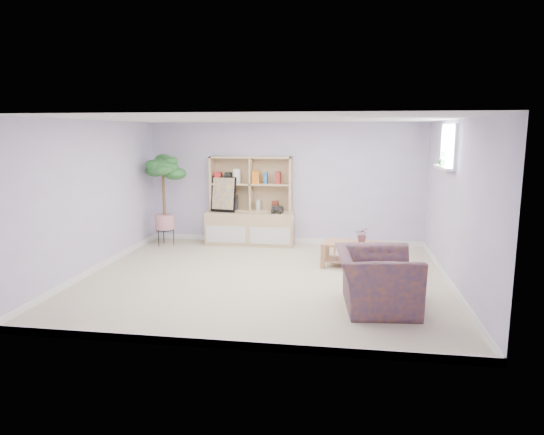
# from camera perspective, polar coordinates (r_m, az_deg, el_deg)

# --- Properties ---
(floor) EXTENTS (5.50, 5.00, 0.01)m
(floor) POSITION_cam_1_polar(r_m,az_deg,el_deg) (7.50, -0.95, -7.15)
(floor) COLOR tan
(floor) RESTS_ON ground
(ceiling) EXTENTS (5.50, 5.00, 0.01)m
(ceiling) POSITION_cam_1_polar(r_m,az_deg,el_deg) (7.17, -1.00, 11.51)
(ceiling) COLOR silver
(ceiling) RESTS_ON walls
(walls) EXTENTS (5.51, 5.01, 2.40)m
(walls) POSITION_cam_1_polar(r_m,az_deg,el_deg) (7.24, -0.98, 1.97)
(walls) COLOR #BEB1D7
(walls) RESTS_ON floor
(baseboard) EXTENTS (5.50, 5.00, 0.10)m
(baseboard) POSITION_cam_1_polar(r_m,az_deg,el_deg) (7.49, -0.95, -6.78)
(baseboard) COLOR white
(baseboard) RESTS_ON floor
(window) EXTENTS (0.10, 0.98, 0.68)m
(window) POSITION_cam_1_polar(r_m,az_deg,el_deg) (7.82, 20.12, 7.85)
(window) COLOR #BFD7FB
(window) RESTS_ON walls
(window_sill) EXTENTS (0.14, 1.00, 0.04)m
(window_sill) POSITION_cam_1_polar(r_m,az_deg,el_deg) (7.83, 19.55, 5.54)
(window_sill) COLOR white
(window_sill) RESTS_ON walls
(storage_unit) EXTENTS (1.74, 0.59, 1.74)m
(storage_unit) POSITION_cam_1_polar(r_m,az_deg,el_deg) (9.58, -2.59, 1.95)
(storage_unit) COLOR tan
(storage_unit) RESTS_ON floor
(poster) EXTENTS (0.52, 0.19, 0.70)m
(poster) POSITION_cam_1_polar(r_m,az_deg,el_deg) (9.61, -5.74, 2.73)
(poster) COLOR yellow
(poster) RESTS_ON storage_unit
(toy_truck) EXTENTS (0.31, 0.22, 0.16)m
(toy_truck) POSITION_cam_1_polar(r_m,az_deg,el_deg) (9.41, 0.65, 0.97)
(toy_truck) COLOR black
(toy_truck) RESTS_ON storage_unit
(coffee_table) EXTENTS (1.06, 0.67, 0.41)m
(coffee_table) POSITION_cam_1_polar(r_m,az_deg,el_deg) (8.17, 9.53, -4.34)
(coffee_table) COLOR #A06F43
(coffee_table) RESTS_ON floor
(table_plant) EXTENTS (0.26, 0.24, 0.25)m
(table_plant) POSITION_cam_1_polar(r_m,az_deg,el_deg) (8.16, 10.61, -2.01)
(table_plant) COLOR #1E5B2A
(table_plant) RESTS_ON coffee_table
(floor_tree) EXTENTS (0.68, 0.68, 1.79)m
(floor_tree) POSITION_cam_1_polar(r_m,az_deg,el_deg) (9.70, -12.60, 1.98)
(floor_tree) COLOR #29682A
(floor_tree) RESTS_ON floor
(armchair) EXTENTS (1.08, 1.22, 0.84)m
(armchair) POSITION_cam_1_polar(r_m,az_deg,el_deg) (6.31, 12.16, -6.74)
(armchair) COLOR navy
(armchair) RESTS_ON floor
(sill_plant) EXTENTS (0.16, 0.15, 0.24)m
(sill_plant) POSITION_cam_1_polar(r_m,az_deg,el_deg) (7.94, 19.44, 6.59)
(sill_plant) COLOR #29682A
(sill_plant) RESTS_ON window_sill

